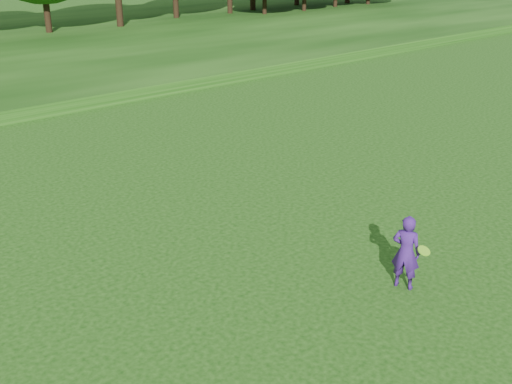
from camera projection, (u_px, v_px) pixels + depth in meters
ground at (271, 382)px, 11.46m from camera, size 140.00×140.00×0.00m
woman at (406, 252)px, 14.16m from camera, size 0.63×0.95×1.75m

